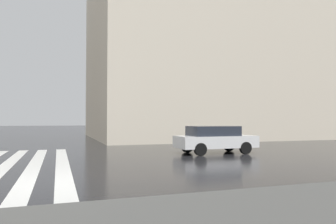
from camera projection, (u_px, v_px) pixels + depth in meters
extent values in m
plane|color=black|center=(46.00, 183.00, 8.63)|extent=(220.00, 220.00, 0.00)
cube|color=silver|center=(62.00, 163.00, 12.56)|extent=(13.00, 0.50, 0.01)
cube|color=silver|center=(35.00, 164.00, 12.23)|extent=(13.00, 0.50, 0.01)
cube|color=silver|center=(6.00, 166.00, 11.91)|extent=(13.00, 0.50, 0.01)
cube|color=beige|center=(223.00, 55.00, 34.66)|extent=(17.66, 27.61, 17.76)
cube|color=silver|center=(216.00, 142.00, 16.46)|extent=(1.75, 4.10, 0.60)
cube|color=#232833|center=(213.00, 131.00, 16.42)|extent=(1.54, 2.46, 0.50)
cylinder|color=black|center=(229.00, 146.00, 17.63)|extent=(0.20, 0.62, 0.62)
cylinder|color=black|center=(245.00, 148.00, 16.08)|extent=(0.20, 0.62, 0.62)
cylinder|color=black|center=(187.00, 147.00, 16.82)|extent=(0.20, 0.62, 0.62)
cylinder|color=black|center=(200.00, 149.00, 15.26)|extent=(0.20, 0.62, 0.62)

